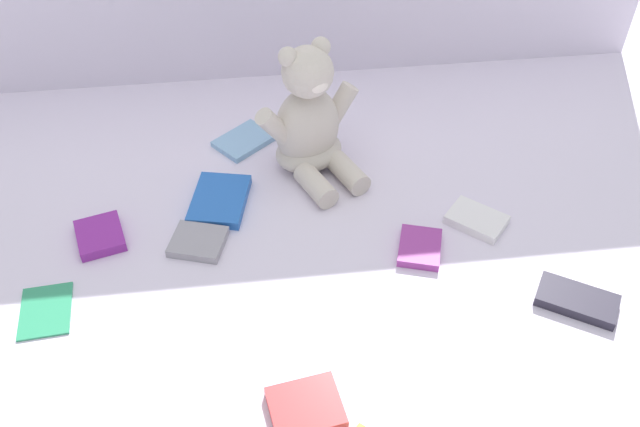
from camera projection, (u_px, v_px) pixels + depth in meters
name	position (u px, v px, depth m)	size (l,w,h in m)	color
ground_plane	(312.00, 216.00, 1.27)	(3.20, 3.20, 0.00)	silver
teddy_bear	(310.00, 124.00, 1.31)	(0.21, 0.22, 0.26)	beige
book_case_1	(220.00, 200.00, 1.29)	(0.10, 0.13, 0.02)	blue
book_case_2	(577.00, 300.00, 1.12)	(0.07, 0.13, 0.02)	#272432
book_case_3	(100.00, 236.00, 1.22)	(0.08, 0.09, 0.02)	#83268F
book_case_4	(244.00, 141.00, 1.42)	(0.08, 0.11, 0.01)	#7FAED3
book_case_5	(477.00, 220.00, 1.25)	(0.07, 0.10, 0.02)	white
book_case_6	(420.00, 247.00, 1.20)	(0.07, 0.09, 0.02)	#94368E
book_case_7	(198.00, 242.00, 1.21)	(0.08, 0.09, 0.02)	gray
book_case_8	(45.00, 310.00, 1.11)	(0.08, 0.11, 0.01)	#2F9062
book_case_9	(306.00, 408.00, 0.97)	(0.09, 0.10, 0.02)	red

